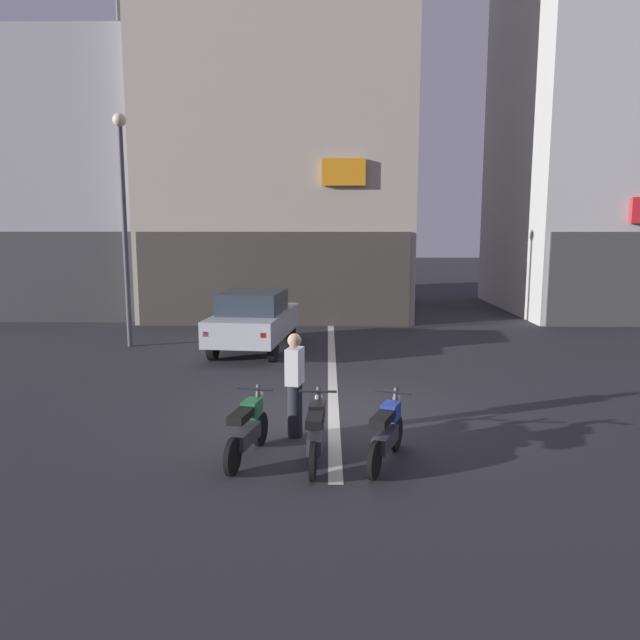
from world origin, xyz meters
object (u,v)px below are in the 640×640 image
at_px(car_silver_crossing_near, 254,319).
at_px(street_lamp, 124,206).
at_px(motorcycle_black_row_left_mid, 316,432).
at_px(motorcycle_blue_row_centre, 387,432).
at_px(motorcycle_green_row_leftmost, 248,428).
at_px(person_by_motorcycles, 295,384).

height_order(car_silver_crossing_near, street_lamp, street_lamp).
xyz_separation_m(street_lamp, motorcycle_black_row_left_mid, (5.44, -8.44, -3.44)).
distance_m(motorcycle_black_row_left_mid, motorcycle_blue_row_centre, 0.99).
height_order(motorcycle_black_row_left_mid, motorcycle_blue_row_centre, same).
xyz_separation_m(car_silver_crossing_near, street_lamp, (-3.61, 0.60, 3.02)).
relative_size(car_silver_crossing_near, motorcycle_blue_row_centre, 2.70).
bearing_deg(street_lamp, motorcycle_blue_row_centre, -52.69).
distance_m(street_lamp, motorcycle_green_row_leftmost, 10.03).
relative_size(motorcycle_green_row_leftmost, motorcycle_blue_row_centre, 1.04).
bearing_deg(person_by_motorcycles, street_lamp, 124.62).
relative_size(motorcycle_blue_row_centre, person_by_motorcycles, 0.95).
bearing_deg(motorcycle_blue_row_centre, street_lamp, 127.31).
relative_size(motorcycle_green_row_leftmost, motorcycle_black_row_left_mid, 0.98).
distance_m(car_silver_crossing_near, motorcycle_green_row_leftmost, 7.76).
relative_size(motorcycle_green_row_leftmost, person_by_motorcycles, 0.99).
distance_m(street_lamp, motorcycle_black_row_left_mid, 10.62).
height_order(motorcycle_green_row_leftmost, person_by_motorcycles, person_by_motorcycles).
distance_m(car_silver_crossing_near, motorcycle_black_row_left_mid, 8.06).
bearing_deg(motorcycle_blue_row_centre, motorcycle_green_row_leftmost, 176.29).
bearing_deg(motorcycle_blue_row_centre, person_by_motorcycles, 141.29).
xyz_separation_m(car_silver_crossing_near, motorcycle_blue_row_centre, (2.82, -7.83, -0.43)).
bearing_deg(motorcycle_black_row_left_mid, car_silver_crossing_near, 103.13).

